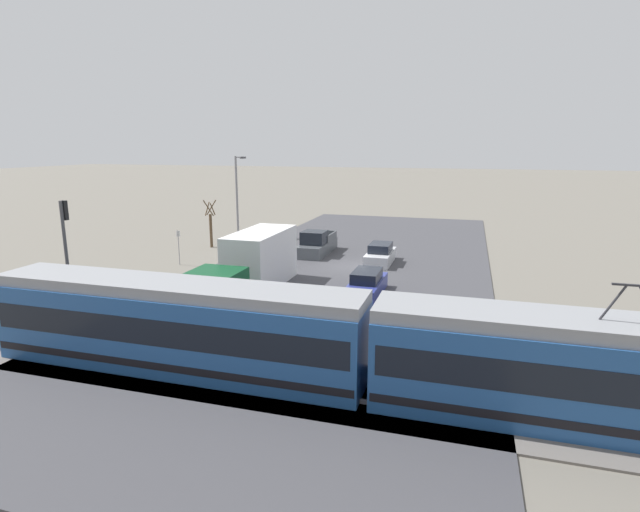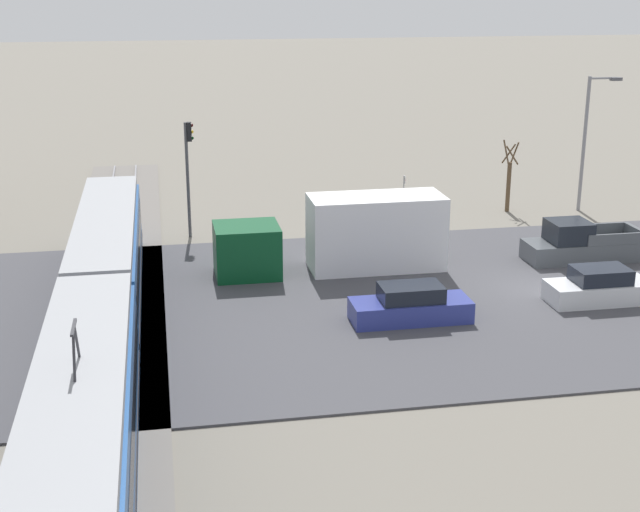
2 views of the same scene
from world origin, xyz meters
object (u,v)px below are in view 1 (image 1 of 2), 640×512
Objects in this scene: sedan_car_1 at (367,285)px; street_lamp_near_crossing at (238,191)px; box_truck at (251,266)px; pickup_truck at (317,245)px; light_rail_tram at (370,349)px; traffic_light_pole at (66,244)px; no_parking_sign at (179,244)px; sedan_car_0 at (380,255)px; street_tree at (211,226)px.

sedan_car_1 is 21.10m from street_lamp_near_crossing.
pickup_truck is (-0.62, -11.08, -0.82)m from box_truck.
light_rail_tram is 11.78m from sedan_car_1.
traffic_light_pole is 2.35× the size of no_parking_sign.
street_lamp_near_crossing is 3.02× the size of no_parking_sign.
pickup_truck is at bearing -18.37° from sedan_car_0.
no_parking_sign is (1.12, -11.52, -2.26)m from traffic_light_pole.
street_tree reaches higher than sedan_car_1.
light_rail_tram reaches higher than sedan_car_0.
light_rail_tram is 22.83m from no_parking_sign.
pickup_truck is (8.44, -21.41, -0.94)m from light_rail_tram.
pickup_truck is 9.48m from street_tree.
street_lamp_near_crossing is (8.28, -15.60, 2.77)m from box_truck.
light_rail_tram is 5.51× the size of pickup_truck.
pickup_truck is 19.40m from traffic_light_pole.
sedan_car_1 is 15.07m from no_parking_sign.
sedan_car_0 is at bearing -162.65° from no_parking_sign.
pickup_truck is 1.17× the size of sedan_car_1.
street_tree is at bearing 83.10° from street_lamp_near_crossing.
street_tree is at bearing -83.64° from traffic_light_pole.
sedan_car_1 is (-0.61, 8.13, -0.00)m from sedan_car_0.
sedan_car_1 is at bearing -170.14° from box_truck.
box_truck is 1.75× the size of traffic_light_pole.
box_truck is at bearing 127.95° from street_tree.
street_lamp_near_crossing is (17.33, -25.92, 2.65)m from light_rail_tram.
traffic_light_pole is 0.78× the size of street_lamp_near_crossing.
pickup_truck is 10.60m from street_lamp_near_crossing.
street_tree reaches higher than sedan_car_0.
street_lamp_near_crossing reaches higher than sedan_car_0.
sedan_car_0 is 1.05× the size of street_tree.
traffic_light_pole reaches higher than street_tree.
light_rail_tram is at bearing 98.77° from sedan_car_0.
sedan_car_1 is at bearing 146.74° from street_tree.
traffic_light_pole is at bearing 51.05° from sedan_car_0.
traffic_light_pole is 22.25m from street_lamp_near_crossing.
street_lamp_near_crossing is at bearing -23.79° from sedan_car_0.
sedan_car_1 is (-6.03, 9.93, -0.12)m from pickup_truck.
no_parking_sign reaches higher than sedan_car_1.
box_truck is 14.31m from street_tree.
street_lamp_near_crossing is at bearing -26.89° from pickup_truck.
box_truck is 17.87m from street_lamp_near_crossing.
street_tree is 6.43m from no_parking_sign.
sedan_car_1 is (2.41, -11.48, -1.06)m from light_rail_tram.
box_truck is 6.81m from sedan_car_1.
street_tree is at bearing -52.05° from box_truck.
street_lamp_near_crossing reaches higher than light_rail_tram.
sedan_car_0 is 15.01m from street_tree.
sedan_car_1 is at bearing 121.25° from pickup_truck.
traffic_light_pole is 18.09m from street_tree.
pickup_truck is 1.27× the size of sedan_car_0.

